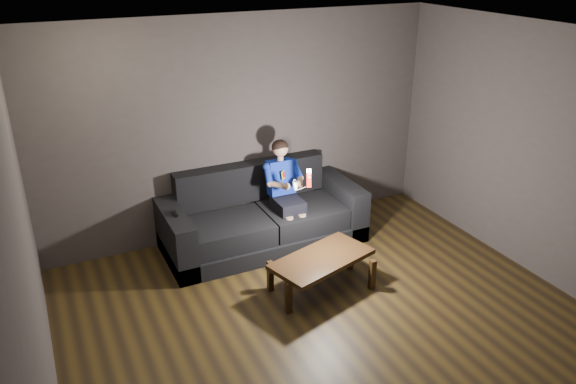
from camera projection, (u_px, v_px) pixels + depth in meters
floor at (345, 337)px, 5.29m from camera, size 5.00×5.00×0.00m
back_wall at (243, 128)px, 6.80m from camera, size 5.00×0.04×2.70m
left_wall at (31, 278)px, 3.75m from camera, size 0.04×5.00×2.70m
right_wall at (561, 163)px, 5.73m from camera, size 0.04×5.00×2.70m
ceiling at (359, 46)px, 4.19m from camera, size 5.00×5.00×0.02m
sofa at (262, 221)px, 6.84m from camera, size 2.40×1.04×0.93m
child at (284, 184)px, 6.70m from camera, size 0.47×0.58×1.16m
wii_remote_red at (309, 178)px, 6.28m from camera, size 0.07×0.09×0.22m
nunchuk_white at (295, 185)px, 6.24m from camera, size 0.07×0.09×0.14m
wii_remote_black at (175, 213)px, 6.19m from camera, size 0.04×0.15×0.03m
coffee_table at (322, 261)px, 5.89m from camera, size 1.20×0.83×0.40m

